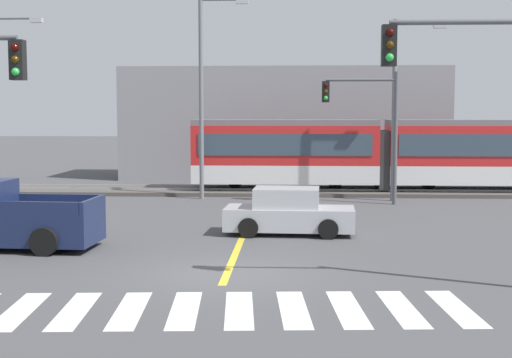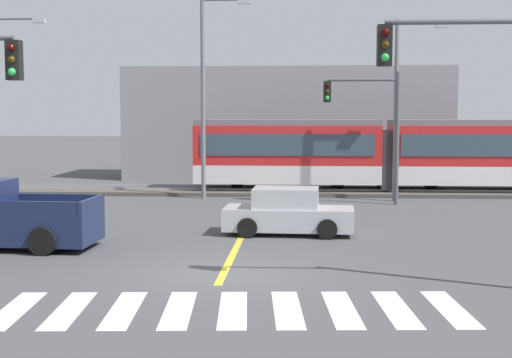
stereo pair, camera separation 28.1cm
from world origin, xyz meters
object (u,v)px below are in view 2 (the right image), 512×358
object	(u,v)px
pickup_truck	(1,219)
street_lamp_east	(401,98)
light_rail_tram	(384,152)
traffic_light_far_right	(371,117)
sedan_crossing	(288,213)
street_lamp_centre	(207,85)
street_lamp_west	(1,93)
traffic_light_near_right	(488,102)

from	to	relation	value
pickup_truck	street_lamp_east	distance (m)	18.16
light_rail_tram	pickup_truck	distance (m)	19.70
pickup_truck	traffic_light_far_right	distance (m)	16.15
sedan_crossing	pickup_truck	xyz separation A→B (m)	(-8.39, -2.88, 0.14)
sedan_crossing	traffic_light_far_right	xyz separation A→B (m)	(3.39, 7.78, 3.08)
sedan_crossing	traffic_light_far_right	bearing A→B (deg)	66.44
traffic_light_far_right	street_lamp_centre	xyz separation A→B (m)	(-7.28, 1.57, 1.42)
sedan_crossing	street_lamp_centre	distance (m)	11.07
light_rail_tram	street_lamp_centre	world-z (taller)	street_lamp_centre
street_lamp_west	street_lamp_east	xyz separation A→B (m)	(18.30, -0.22, -0.23)
sedan_crossing	street_lamp_west	xyz separation A→B (m)	(-13.49, 9.23, 4.14)
sedan_crossing	street_lamp_centre	size ratio (longest dim) A/B	0.46
street_lamp_west	traffic_light_far_right	bearing A→B (deg)	-4.91
traffic_light_near_right	traffic_light_far_right	bearing A→B (deg)	94.31
pickup_truck	street_lamp_west	world-z (taller)	street_lamp_west
traffic_light_far_right	street_lamp_east	distance (m)	2.05
pickup_truck	street_lamp_east	bearing A→B (deg)	42.01
sedan_crossing	street_lamp_east	world-z (taller)	street_lamp_east
pickup_truck	sedan_crossing	bearing A→B (deg)	18.94
traffic_light_far_right	sedan_crossing	bearing A→B (deg)	-113.56
light_rail_tram	traffic_light_near_right	distance (m)	19.21
light_rail_tram	street_lamp_centre	distance (m)	9.31
sedan_crossing	traffic_light_near_right	world-z (taller)	traffic_light_near_right
sedan_crossing	traffic_light_near_right	bearing A→B (deg)	-57.47
street_lamp_west	sedan_crossing	bearing A→B (deg)	-34.37
street_lamp_centre	traffic_light_near_right	bearing A→B (deg)	-62.91
sedan_crossing	pickup_truck	size ratio (longest dim) A/B	0.78
street_lamp_centre	street_lamp_east	bearing A→B (deg)	-2.18
traffic_light_far_right	traffic_light_near_right	xyz separation A→B (m)	(1.12, -14.85, 0.40)
sedan_crossing	street_lamp_east	size ratio (longest dim) A/B	0.53
light_rail_tram	traffic_light_far_right	distance (m)	4.70
traffic_light_near_right	light_rail_tram	bearing A→B (deg)	90.17
street_lamp_east	street_lamp_centre	bearing A→B (deg)	177.82
traffic_light_near_right	street_lamp_east	distance (m)	16.09
sedan_crossing	traffic_light_far_right	distance (m)	9.03
pickup_truck	traffic_light_far_right	world-z (taller)	traffic_light_far_right
traffic_light_near_right	street_lamp_east	xyz separation A→B (m)	(0.30, 16.08, 0.42)
street_lamp_centre	street_lamp_east	world-z (taller)	street_lamp_centre
traffic_light_far_right	street_lamp_east	bearing A→B (deg)	41.02
sedan_crossing	street_lamp_centre	xyz separation A→B (m)	(-3.89, 9.34, 4.50)
sedan_crossing	street_lamp_east	distance (m)	10.94
light_rail_tram	pickup_truck	world-z (taller)	light_rail_tram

